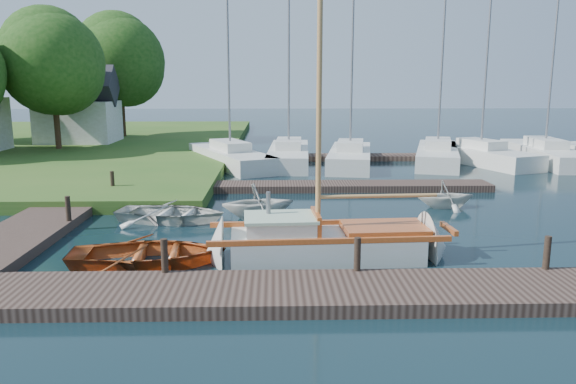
{
  "coord_description": "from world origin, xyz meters",
  "views": [
    {
      "loc": [
        -0.45,
        -17.55,
        4.68
      ],
      "look_at": [
        0.0,
        0.0,
        1.2
      ],
      "focal_mm": 35.0,
      "sensor_mm": 36.0,
      "label": 1
    }
  ],
  "objects_px": {
    "marina_boat_1": "(289,154)",
    "marina_boat_3": "(437,153)",
    "house_c": "(78,112)",
    "dinghy": "(148,249)",
    "mooring_post_5": "(112,181)",
    "marina_boat_0": "(230,156)",
    "tree_7": "(120,60)",
    "mooring_post_2": "(357,254)",
    "mooring_post_3": "(547,253)",
    "mooring_post_1": "(164,256)",
    "tender_a": "(171,210)",
    "tender_d": "(446,193)",
    "mooring_post_4": "(68,208)",
    "marina_boat_5": "(545,153)",
    "marina_boat_4": "(481,154)",
    "marina_boat_2": "(350,155)",
    "sailboat": "(331,245)",
    "tender_b": "(258,199)",
    "tree_3": "(52,62)"
  },
  "relations": [
    {
      "from": "marina_boat_4",
      "to": "marina_boat_5",
      "type": "relative_size",
      "value": 1.11
    },
    {
      "from": "marina_boat_4",
      "to": "marina_boat_2",
      "type": "bearing_deg",
      "value": 73.04
    },
    {
      "from": "tender_b",
      "to": "tender_d",
      "type": "relative_size",
      "value": 1.16
    },
    {
      "from": "mooring_post_5",
      "to": "house_c",
      "type": "xyz_separation_m",
      "value": [
        -7.0,
        17.0,
        1.88
      ]
    },
    {
      "from": "marina_boat_5",
      "to": "mooring_post_4",
      "type": "bearing_deg",
      "value": 127.55
    },
    {
      "from": "mooring_post_3",
      "to": "marina_boat_1",
      "type": "bearing_deg",
      "value": 105.94
    },
    {
      "from": "marina_boat_1",
      "to": "marina_boat_3",
      "type": "distance_m",
      "value": 8.61
    },
    {
      "from": "mooring_post_4",
      "to": "marina_boat_3",
      "type": "height_order",
      "value": "marina_boat_3"
    },
    {
      "from": "mooring_post_5",
      "to": "sailboat",
      "type": "height_order",
      "value": "sailboat"
    },
    {
      "from": "tender_d",
      "to": "tree_7",
      "type": "distance_m",
      "value": 29.87
    },
    {
      "from": "mooring_post_5",
      "to": "tree_3",
      "type": "distance_m",
      "value": 15.66
    },
    {
      "from": "marina_boat_2",
      "to": "marina_boat_4",
      "type": "height_order",
      "value": "marina_boat_2"
    },
    {
      "from": "marina_boat_3",
      "to": "mooring_post_5",
      "type": "bearing_deg",
      "value": 136.69
    },
    {
      "from": "mooring_post_4",
      "to": "marina_boat_5",
      "type": "bearing_deg",
      "value": 33.2
    },
    {
      "from": "mooring_post_3",
      "to": "sailboat",
      "type": "height_order",
      "value": "sailboat"
    },
    {
      "from": "mooring_post_2",
      "to": "tender_d",
      "type": "relative_size",
      "value": 0.37
    },
    {
      "from": "mooring_post_4",
      "to": "mooring_post_5",
      "type": "relative_size",
      "value": 1.0
    },
    {
      "from": "marina_boat_1",
      "to": "marina_boat_2",
      "type": "distance_m",
      "value": 3.54
    },
    {
      "from": "mooring_post_4",
      "to": "marina_boat_5",
      "type": "xyz_separation_m",
      "value": [
        22.4,
        14.66,
        -0.14
      ]
    },
    {
      "from": "mooring_post_3",
      "to": "house_c",
      "type": "xyz_separation_m",
      "value": [
        -20.0,
        27.0,
        1.88
      ]
    },
    {
      "from": "marina_boat_1",
      "to": "marina_boat_0",
      "type": "bearing_deg",
      "value": 107.6
    },
    {
      "from": "marina_boat_3",
      "to": "tree_7",
      "type": "bearing_deg",
      "value": 77.26
    },
    {
      "from": "marina_boat_3",
      "to": "house_c",
      "type": "bearing_deg",
      "value": 87.99
    },
    {
      "from": "tender_b",
      "to": "marina_boat_2",
      "type": "xyz_separation_m",
      "value": [
        4.84,
        12.23,
        -0.08
      ]
    },
    {
      "from": "tree_7",
      "to": "tender_d",
      "type": "bearing_deg",
      "value": -52.19
    },
    {
      "from": "mooring_post_5",
      "to": "dinghy",
      "type": "xyz_separation_m",
      "value": [
        3.3,
        -8.57,
        -0.29
      ]
    },
    {
      "from": "tender_d",
      "to": "marina_boat_1",
      "type": "bearing_deg",
      "value": 20.38
    },
    {
      "from": "marina_boat_0",
      "to": "tender_a",
      "type": "bearing_deg",
      "value": 150.76
    },
    {
      "from": "mooring_post_1",
      "to": "sailboat",
      "type": "relative_size",
      "value": 0.08
    },
    {
      "from": "mooring_post_1",
      "to": "mooring_post_3",
      "type": "bearing_deg",
      "value": 0.0
    },
    {
      "from": "mooring_post_3",
      "to": "marina_boat_1",
      "type": "xyz_separation_m",
      "value": [
        -5.59,
        19.55,
        -0.13
      ]
    },
    {
      "from": "tender_b",
      "to": "mooring_post_2",
      "type": "bearing_deg",
      "value": -172.51
    },
    {
      "from": "tender_a",
      "to": "marina_boat_3",
      "type": "relative_size",
      "value": 0.3
    },
    {
      "from": "mooring_post_1",
      "to": "tender_b",
      "type": "relative_size",
      "value": 0.32
    },
    {
      "from": "mooring_post_5",
      "to": "marina_boat_0",
      "type": "distance_m",
      "value": 9.62
    },
    {
      "from": "marina_boat_5",
      "to": "house_c",
      "type": "distance_m",
      "value": 30.37
    },
    {
      "from": "sailboat",
      "to": "marina_boat_2",
      "type": "relative_size",
      "value": 0.81
    },
    {
      "from": "mooring_post_2",
      "to": "marina_boat_0",
      "type": "height_order",
      "value": "marina_boat_0"
    },
    {
      "from": "mooring_post_4",
      "to": "marina_boat_3",
      "type": "xyz_separation_m",
      "value": [
        16.02,
        14.46,
        -0.12
      ]
    },
    {
      "from": "mooring_post_4",
      "to": "tender_b",
      "type": "relative_size",
      "value": 0.32
    },
    {
      "from": "mooring_post_1",
      "to": "tender_a",
      "type": "xyz_separation_m",
      "value": [
        -0.94,
        6.03,
        -0.32
      ]
    },
    {
      "from": "sailboat",
      "to": "tender_d",
      "type": "relative_size",
      "value": 4.57
    },
    {
      "from": "sailboat",
      "to": "marina_boat_5",
      "type": "height_order",
      "value": "marina_boat_5"
    },
    {
      "from": "mooring_post_2",
      "to": "mooring_post_3",
      "type": "distance_m",
      "value": 4.5
    },
    {
      "from": "mooring_post_5",
      "to": "marina_boat_3",
      "type": "relative_size",
      "value": 0.07
    },
    {
      "from": "mooring_post_3",
      "to": "mooring_post_4",
      "type": "height_order",
      "value": "same"
    },
    {
      "from": "marina_boat_4",
      "to": "house_c",
      "type": "distance_m",
      "value": 26.69
    },
    {
      "from": "house_c",
      "to": "marina_boat_0",
      "type": "bearing_deg",
      "value": -36.76
    },
    {
      "from": "sailboat",
      "to": "marina_boat_3",
      "type": "bearing_deg",
      "value": 62.41
    },
    {
      "from": "house_c",
      "to": "dinghy",
      "type": "bearing_deg",
      "value": -68.05
    }
  ]
}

